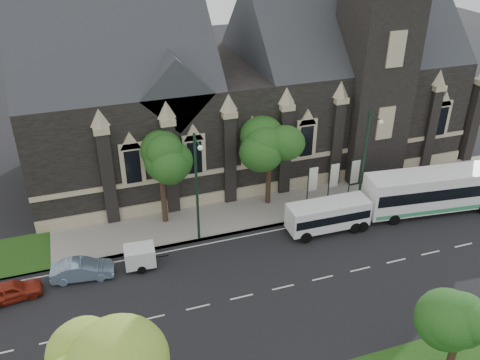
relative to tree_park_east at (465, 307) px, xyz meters
name	(u,v)px	position (x,y,z in m)	size (l,w,h in m)	color
ground	(283,287)	(-6.18, 9.32, -4.62)	(160.00, 160.00, 0.00)	black
sidewalk	(239,215)	(-6.18, 18.82, -4.54)	(80.00, 5.00, 0.15)	gray
museum	(259,82)	(-1.06, 28.10, 3.55)	(40.00, 17.70, 29.90)	black
tree_park_east	(465,307)	(0.00, 0.00, 0.00)	(3.40, 3.40, 6.28)	black
tree_walk_right	(271,141)	(-2.96, 20.04, 1.20)	(4.08, 4.08, 7.80)	black
tree_walk_left	(162,158)	(-11.97, 20.03, 1.12)	(3.91, 3.91, 7.64)	black
street_lamp_near	(366,156)	(3.82, 16.42, 0.49)	(0.36, 1.88, 9.00)	#16311F
street_lamp_mid	(197,183)	(-10.18, 16.42, 0.49)	(0.36, 1.88, 9.00)	#16311F
banner_flag_left	(311,182)	(0.11, 18.32, -2.24)	(0.90, 0.10, 4.00)	#16311F
banner_flag_center	(332,178)	(2.11, 18.32, -2.24)	(0.90, 0.10, 4.00)	#16311F
banner_flag_right	(353,174)	(4.11, 18.32, -2.24)	(0.90, 0.10, 4.00)	#16311F
tour_coach	(438,190)	(9.88, 14.29, -2.63)	(12.75, 4.07, 3.66)	white
shuttle_bus	(328,214)	(-0.15, 14.55, -3.15)	(6.59, 2.45, 2.53)	white
box_trailer	(140,256)	(-15.01, 14.72, -3.68)	(3.15, 1.85, 1.65)	silver
sedan	(82,270)	(-19.03, 14.78, -3.92)	(1.48, 4.25, 1.40)	#738CA7
car_far_red	(11,291)	(-23.63, 14.05, -3.95)	(1.59, 3.95, 1.34)	maroon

